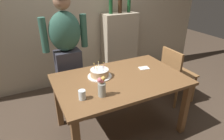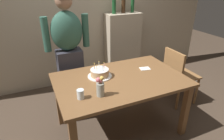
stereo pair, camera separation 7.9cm
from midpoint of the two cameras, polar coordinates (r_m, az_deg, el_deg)
The scene contains 10 objects.
ground_plane at distance 2.69m, azimuth 3.05°, elevation -16.58°, with size 10.00×10.00×0.00m, color #47382B.
back_wall at distance 3.48m, azimuth -8.53°, elevation 17.03°, with size 5.20×0.10×2.60m, color tan.
dining_table at distance 2.30m, azimuth 3.42°, elevation -4.64°, with size 1.50×0.96×0.74m.
birthday_cake at distance 2.28m, azimuth -2.67°, elevation -0.95°, with size 0.29×0.29×0.17m.
water_glass_near at distance 1.89m, azimuth -8.10°, elevation -7.09°, with size 0.07×0.07×0.10m, color silver.
napkin_stack at distance 2.53m, azimuth 10.60°, elevation 0.39°, with size 0.13×0.09×0.01m, color white.
flower_vase at distance 1.89m, azimuth -2.29°, elevation -5.00°, with size 0.08×0.08×0.22m.
person_man_bearded at distance 2.69m, azimuth -11.78°, elevation 4.84°, with size 0.61×0.27×1.66m.
dining_chair at distance 3.07m, azimuth 19.45°, elevation -0.75°, with size 0.42×0.42×0.87m.
shelf_cabinet at distance 3.69m, azimuth 3.72°, elevation 7.04°, with size 0.63×0.30×1.52m.
Camera 2 is at (-0.90, -1.78, 1.80)m, focal length 30.94 mm.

